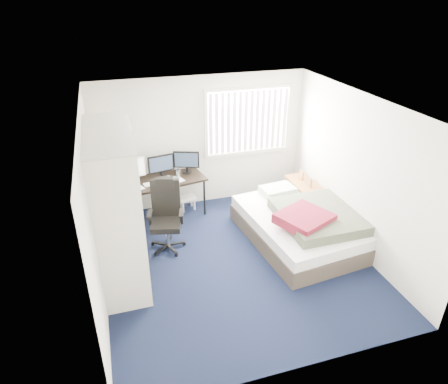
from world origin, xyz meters
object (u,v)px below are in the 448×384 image
nightstand (304,185)px  office_chair (167,222)px  bed (303,224)px  desk (161,178)px

nightstand → office_chair: bearing=-170.5°
nightstand → bed: size_ratio=0.36×
bed → desk: bearing=144.8°
desk → nightstand: desk is taller
desk → nightstand: bearing=-12.0°
desk → nightstand: (2.61, -0.56, -0.27)m
desk → office_chair: (-0.09, -1.01, -0.33)m
desk → office_chair: size_ratio=1.38×
office_chair → nightstand: bearing=9.5°
office_chair → bed: (2.22, -0.50, -0.16)m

